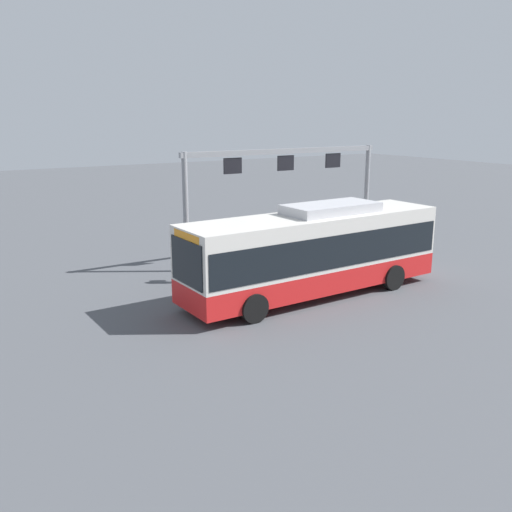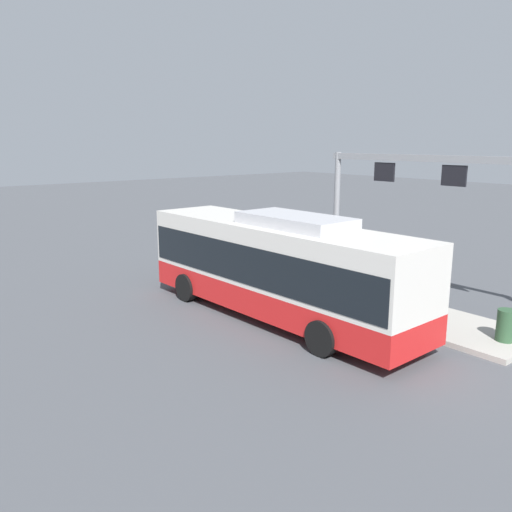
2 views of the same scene
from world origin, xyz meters
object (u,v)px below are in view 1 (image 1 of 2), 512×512
Objects in this scene: bus_main at (314,249)px; person_boarding at (226,256)px; person_waiting_near at (189,258)px; person_waiting_far at (256,255)px; trash_bin at (367,244)px; person_waiting_mid at (255,250)px.

person_boarding is (1.88, -3.41, -0.76)m from bus_main.
person_waiting_far is (-2.55, 1.10, 0.00)m from person_waiting_near.
person_boarding reaches higher than trash_bin.
bus_main reaches higher than person_waiting_near.
bus_main is at bearing 32.27° from person_waiting_far.
person_boarding is 1.00× the size of person_waiting_near.
bus_main is 11.83× the size of trash_bin.
person_boarding is 1.86× the size of trash_bin.
bus_main is 3.10m from person_waiting_far.
person_boarding and person_waiting_near have the same top height.
bus_main is 5.24m from person_waiting_near.
person_boarding is 7.77m from trash_bin.
trash_bin is at bearing 110.97° from person_waiting_near.
trash_bin is (-6.11, 0.42, -0.44)m from person_waiting_mid.
person_waiting_mid is at bearing 110.54° from person_waiting_near.
person_waiting_near is 1.86× the size of trash_bin.
person_waiting_near is at bearing -94.88° from person_waiting_far.
person_waiting_far is 1.86× the size of trash_bin.
person_waiting_mid is 1.86× the size of trash_bin.
trash_bin is (-5.88, -3.36, -1.20)m from bus_main.
person_waiting_far is at bearing 53.39° from person_boarding.
bus_main is 6.37× the size of person_boarding.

